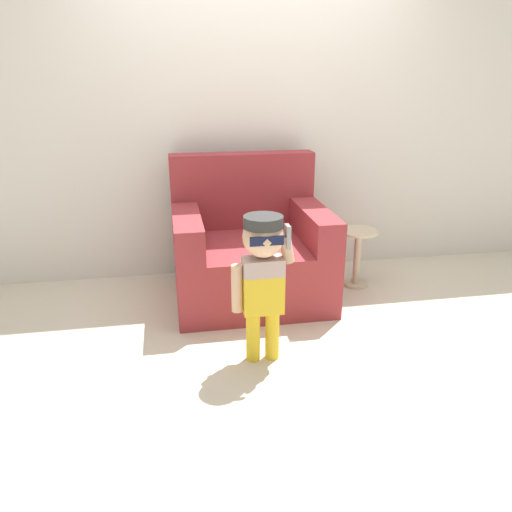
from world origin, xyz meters
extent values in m
plane|color=beige|center=(0.00, 0.00, 0.00)|extent=(10.00, 10.00, 0.00)
cube|color=silver|center=(0.00, 0.84, 1.30)|extent=(10.00, 0.05, 2.60)
cube|color=maroon|center=(-0.12, 0.22, 0.23)|extent=(1.11, 0.96, 0.45)
cube|color=maroon|center=(-0.12, 0.61, 0.74)|extent=(1.11, 0.18, 0.58)
cube|color=maroon|center=(-0.58, 0.13, 0.57)|extent=(0.19, 0.77, 0.24)
cube|color=maroon|center=(0.34, 0.13, 0.57)|extent=(0.19, 0.77, 0.24)
cylinder|color=gold|center=(-0.25, -0.64, 0.16)|extent=(0.08, 0.08, 0.31)
cylinder|color=gold|center=(-0.13, -0.64, 0.16)|extent=(0.08, 0.08, 0.31)
cube|color=gold|center=(-0.19, -0.64, 0.43)|extent=(0.23, 0.13, 0.23)
cube|color=#B29993|center=(-0.19, -0.64, 0.59)|extent=(0.23, 0.13, 0.10)
sphere|color=tan|center=(-0.19, -0.64, 0.77)|extent=(0.23, 0.23, 0.23)
cylinder|color=#2D2D2D|center=(-0.19, -0.64, 0.85)|extent=(0.22, 0.22, 0.06)
cube|color=#2D2D2D|center=(-0.19, -0.54, 0.83)|extent=(0.13, 0.10, 0.01)
cube|color=#0F1433|center=(-0.19, -0.75, 0.78)|extent=(0.18, 0.01, 0.05)
cylinder|color=tan|center=(-0.34, -0.64, 0.47)|extent=(0.07, 0.07, 0.28)
cylinder|color=tan|center=(-0.06, -0.64, 0.69)|extent=(0.09, 0.07, 0.17)
cube|color=gray|center=(-0.06, -0.66, 0.77)|extent=(0.02, 0.07, 0.13)
cylinder|color=beige|center=(0.75, 0.31, 0.01)|extent=(0.20, 0.20, 0.02)
cylinder|color=beige|center=(0.75, 0.31, 0.22)|extent=(0.05, 0.05, 0.44)
cylinder|color=beige|center=(0.75, 0.31, 0.45)|extent=(0.30, 0.30, 0.02)
camera|label=1|loc=(-0.69, -3.19, 1.62)|focal=35.00mm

